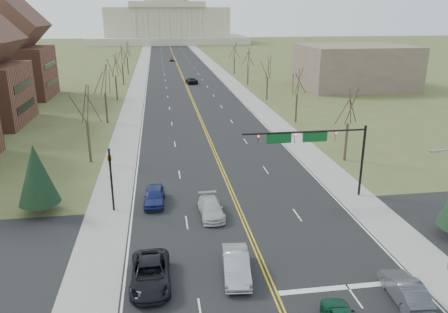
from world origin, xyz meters
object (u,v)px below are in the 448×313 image
object	(u,v)px
car_sb_outer_lead	(150,274)
car_far_sb	(172,59)
signal_left	(111,173)
car_nb_outer_lead	(405,290)
car_sb_outer_second	(154,196)
car_far_nb	(191,80)
signal_mast	(314,142)
car_sb_inner_lead	(236,265)
car_sb_inner_second	(211,208)

from	to	relation	value
car_sb_outer_lead	car_far_sb	world-z (taller)	car_sb_outer_lead
signal_left	car_nb_outer_lead	bearing A→B (deg)	-40.08
signal_left	car_sb_outer_second	world-z (taller)	signal_left
signal_left	car_nb_outer_lead	xyz separation A→B (m)	(19.44, -16.36, -2.93)
car_sb_outer_lead	car_far_sb	xyz separation A→B (m)	(6.56, 141.57, -0.12)
car_far_nb	car_far_sb	size ratio (longest dim) A/B	1.34
car_nb_outer_lead	car_far_nb	size ratio (longest dim) A/B	0.87
car_far_nb	car_far_sb	world-z (taller)	car_far_nb
car_far_nb	signal_mast	bearing A→B (deg)	87.12
car_sb_inner_lead	car_sb_inner_second	distance (m)	9.66
car_sb_inner_lead	car_far_nb	xyz separation A→B (m)	(3.70, 86.61, -0.08)
car_sb_inner_second	car_far_sb	bearing A→B (deg)	87.60
signal_mast	car_far_nb	distance (m)	74.92
signal_mast	signal_left	bearing A→B (deg)	180.00
car_nb_outer_lead	car_sb_inner_lead	bearing A→B (deg)	-18.84
signal_mast	car_nb_outer_lead	distance (m)	17.11
car_sb_outer_second	car_nb_outer_lead	bearing A→B (deg)	-44.71
signal_mast	car_far_sb	size ratio (longest dim) A/B	3.04
car_sb_outer_lead	signal_left	bearing A→B (deg)	105.83
car_sb_inner_second	signal_mast	bearing A→B (deg)	11.69
car_nb_outer_lead	car_sb_inner_lead	size ratio (longest dim) A/B	0.93
car_nb_outer_lead	car_sb_outer_second	world-z (taller)	car_sb_outer_second
car_sb_inner_lead	car_sb_outer_second	bearing A→B (deg)	118.99
signal_mast	car_far_sb	xyz separation A→B (m)	(-8.90, 129.36, -5.07)
signal_left	car_sb_outer_lead	world-z (taller)	signal_left
signal_left	signal_mast	bearing A→B (deg)	-0.00
signal_mast	car_sb_outer_lead	size ratio (longest dim) A/B	2.11
car_nb_outer_lead	car_far_nb	distance (m)	91.11
signal_mast	car_sb_inner_second	world-z (taller)	signal_mast
car_sb_inner_lead	car_sb_outer_second	xyz separation A→B (m)	(-5.61, 12.99, -0.03)
car_sb_outer_lead	car_far_nb	xyz separation A→B (m)	(9.57, 86.73, -0.05)
car_nb_outer_lead	car_far_nb	xyz separation A→B (m)	(-6.39, 90.88, -0.02)
signal_mast	car_sb_outer_second	distance (m)	16.02
signal_mast	car_sb_outer_second	bearing A→B (deg)	176.59
car_sb_outer_second	car_far_sb	bearing A→B (deg)	90.18
car_sb_inner_lead	signal_mast	bearing A→B (deg)	57.18
car_sb_outer_lead	car_far_nb	size ratio (longest dim) A/B	1.07
car_sb_outer_lead	car_sb_inner_second	bearing A→B (deg)	61.50
signal_mast	car_sb_inner_second	xyz separation A→B (m)	(-10.18, -2.45, -5.03)
car_sb_outer_lead	car_sb_inner_second	world-z (taller)	car_sb_outer_lead
car_far_sb	car_sb_outer_lead	bearing A→B (deg)	-93.80
signal_left	car_sb_outer_lead	bearing A→B (deg)	-74.06
car_nb_outer_lead	car_far_sb	size ratio (longest dim) A/B	1.17
car_nb_outer_lead	car_sb_outer_second	size ratio (longest dim) A/B	0.99
car_sb_inner_second	car_far_nb	size ratio (longest dim) A/B	0.92
signal_mast	car_far_sb	bearing A→B (deg)	93.94
car_nb_outer_lead	car_sb_outer_lead	xyz separation A→B (m)	(-15.96, 4.15, 0.03)
car_sb_inner_lead	signal_left	bearing A→B (deg)	133.34
car_sb_outer_lead	signal_mast	bearing A→B (deg)	38.20
car_nb_outer_lead	car_far_sb	bearing A→B (deg)	-82.21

